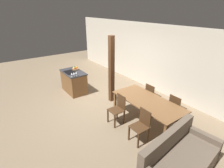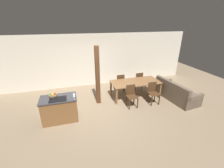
{
  "view_description": "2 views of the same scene",
  "coord_description": "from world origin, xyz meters",
  "px_view_note": "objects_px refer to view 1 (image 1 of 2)",
  "views": [
    {
      "loc": [
        4.88,
        -2.87,
        3.28
      ],
      "look_at": [
        0.6,
        0.2,
        0.95
      ],
      "focal_mm": 28.0,
      "sensor_mm": 36.0,
      "label": 1
    },
    {
      "loc": [
        -0.93,
        -5.07,
        3.3
      ],
      "look_at": [
        0.6,
        0.2,
        0.95
      ],
      "focal_mm": 24.0,
      "sensor_mm": 36.0,
      "label": 2
    }
  ],
  "objects_px": {
    "couch": "(180,161)",
    "dining_chair_far_left": "(152,96)",
    "fruit_bowl": "(75,69)",
    "wine_glass_far": "(76,73)",
    "dining_table": "(148,103)",
    "dining_chair_far_right": "(176,108)",
    "timber_post": "(111,70)",
    "dining_chair_near_right": "(141,125)",
    "wine_glass_near": "(72,74)",
    "kitchen_island": "(74,82)",
    "dining_chair_near_left": "(118,109)",
    "wine_glass_middle": "(74,73)"
  },
  "relations": [
    {
      "from": "couch",
      "to": "dining_chair_far_left",
      "type": "bearing_deg",
      "value": 49.33
    },
    {
      "from": "fruit_bowl",
      "to": "wine_glass_far",
      "type": "height_order",
      "value": "wine_glass_far"
    },
    {
      "from": "wine_glass_far",
      "to": "dining_table",
      "type": "bearing_deg",
      "value": 19.98
    },
    {
      "from": "dining_chair_far_right",
      "to": "timber_post",
      "type": "relative_size",
      "value": 0.37
    },
    {
      "from": "dining_chair_near_right",
      "to": "wine_glass_near",
      "type": "bearing_deg",
      "value": -172.11
    },
    {
      "from": "dining_chair_far_left",
      "to": "timber_post",
      "type": "bearing_deg",
      "value": 33.11
    },
    {
      "from": "wine_glass_near",
      "to": "couch",
      "type": "bearing_deg",
      "value": 5.8
    },
    {
      "from": "wine_glass_near",
      "to": "fruit_bowl",
      "type": "bearing_deg",
      "value": 146.83
    },
    {
      "from": "kitchen_island",
      "to": "wine_glass_far",
      "type": "relative_size",
      "value": 7.37
    },
    {
      "from": "dining_table",
      "to": "dining_chair_far_right",
      "type": "bearing_deg",
      "value": 55.89
    },
    {
      "from": "kitchen_island",
      "to": "dining_table",
      "type": "xyz_separation_m",
      "value": [
        3.27,
        0.9,
        0.22
      ]
    },
    {
      "from": "kitchen_island",
      "to": "couch",
      "type": "height_order",
      "value": "kitchen_island"
    },
    {
      "from": "dining_table",
      "to": "dining_chair_near_left",
      "type": "bearing_deg",
      "value": -124.11
    },
    {
      "from": "kitchen_island",
      "to": "dining_chair_near_left",
      "type": "relative_size",
      "value": 1.33
    },
    {
      "from": "fruit_bowl",
      "to": "dining_table",
      "type": "bearing_deg",
      "value": 11.89
    },
    {
      "from": "dining_table",
      "to": "dining_chair_far_left",
      "type": "relative_size",
      "value": 2.42
    },
    {
      "from": "dining_chair_far_left",
      "to": "dining_chair_near_left",
      "type": "bearing_deg",
      "value": 90.0
    },
    {
      "from": "dining_chair_far_right",
      "to": "wine_glass_near",
      "type": "bearing_deg",
      "value": 30.51
    },
    {
      "from": "fruit_bowl",
      "to": "dining_chair_near_left",
      "type": "xyz_separation_m",
      "value": [
        2.94,
        -0.01,
        -0.45
      ]
    },
    {
      "from": "wine_glass_near",
      "to": "kitchen_island",
      "type": "bearing_deg",
      "value": 152.51
    },
    {
      "from": "dining_table",
      "to": "timber_post",
      "type": "relative_size",
      "value": 0.9
    },
    {
      "from": "fruit_bowl",
      "to": "couch",
      "type": "relative_size",
      "value": 0.14
    },
    {
      "from": "timber_post",
      "to": "dining_chair_far_left",
      "type": "bearing_deg",
      "value": 33.11
    },
    {
      "from": "dining_chair_far_right",
      "to": "timber_post",
      "type": "bearing_deg",
      "value": 19.98
    },
    {
      "from": "timber_post",
      "to": "dining_chair_near_right",
      "type": "bearing_deg",
      "value": -16.16
    },
    {
      "from": "couch",
      "to": "dining_table",
      "type": "bearing_deg",
      "value": 59.72
    },
    {
      "from": "dining_chair_near_left",
      "to": "couch",
      "type": "xyz_separation_m",
      "value": [
        2.17,
        0.0,
        -0.2
      ]
    },
    {
      "from": "kitchen_island",
      "to": "couch",
      "type": "xyz_separation_m",
      "value": [
        4.95,
        0.18,
        -0.16
      ]
    },
    {
      "from": "dining_chair_far_right",
      "to": "timber_post",
      "type": "xyz_separation_m",
      "value": [
        -2.23,
        -0.81,
        0.73
      ]
    },
    {
      "from": "dining_chair_far_right",
      "to": "dining_chair_near_right",
      "type": "bearing_deg",
      "value": 90.0
    },
    {
      "from": "kitchen_island",
      "to": "dining_chair_near_left",
      "type": "bearing_deg",
      "value": 3.6
    },
    {
      "from": "dining_chair_far_left",
      "to": "couch",
      "type": "xyz_separation_m",
      "value": [
        2.17,
        -1.46,
        -0.2
      ]
    },
    {
      "from": "dining_chair_near_left",
      "to": "timber_post",
      "type": "relative_size",
      "value": 0.37
    },
    {
      "from": "dining_chair_far_left",
      "to": "dining_table",
      "type": "bearing_deg",
      "value": 124.11
    },
    {
      "from": "timber_post",
      "to": "wine_glass_near",
      "type": "bearing_deg",
      "value": -132.51
    },
    {
      "from": "wine_glass_far",
      "to": "dining_table",
      "type": "xyz_separation_m",
      "value": [
        2.74,
        1.0,
        -0.35
      ]
    },
    {
      "from": "fruit_bowl",
      "to": "kitchen_island",
      "type": "bearing_deg",
      "value": -46.96
    },
    {
      "from": "kitchen_island",
      "to": "dining_table",
      "type": "height_order",
      "value": "kitchen_island"
    },
    {
      "from": "wine_glass_far",
      "to": "dining_chair_near_left",
      "type": "distance_m",
      "value": 2.33
    },
    {
      "from": "fruit_bowl",
      "to": "dining_chair_far_right",
      "type": "height_order",
      "value": "fruit_bowl"
    },
    {
      "from": "wine_glass_near",
      "to": "timber_post",
      "type": "height_order",
      "value": "timber_post"
    },
    {
      "from": "wine_glass_far",
      "to": "couch",
      "type": "distance_m",
      "value": 4.49
    },
    {
      "from": "wine_glass_near",
      "to": "timber_post",
      "type": "xyz_separation_m",
      "value": [
        1.0,
        1.1,
        0.2
      ]
    },
    {
      "from": "dining_chair_far_right",
      "to": "couch",
      "type": "bearing_deg",
      "value": 129.04
    },
    {
      "from": "wine_glass_near",
      "to": "dining_chair_far_right",
      "type": "height_order",
      "value": "wine_glass_near"
    },
    {
      "from": "dining_chair_near_left",
      "to": "dining_chair_far_right",
      "type": "height_order",
      "value": "same"
    },
    {
      "from": "dining_chair_near_right",
      "to": "dining_chair_near_left",
      "type": "bearing_deg",
      "value": 180.0
    },
    {
      "from": "kitchen_island",
      "to": "wine_glass_near",
      "type": "height_order",
      "value": "wine_glass_near"
    },
    {
      "from": "dining_chair_near_right",
      "to": "dining_chair_far_left",
      "type": "distance_m",
      "value": 1.76
    },
    {
      "from": "couch",
      "to": "wine_glass_middle",
      "type": "bearing_deg",
      "value": 87.86
    }
  ]
}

